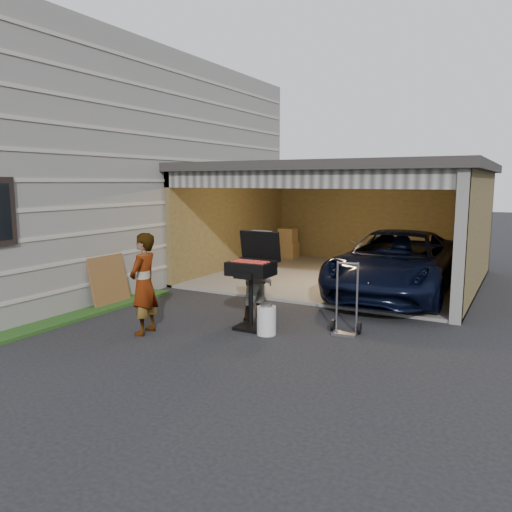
# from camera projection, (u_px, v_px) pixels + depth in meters

# --- Properties ---
(ground) EXTENTS (80.00, 80.00, 0.00)m
(ground) POSITION_uv_depth(u_px,v_px,m) (150.00, 346.00, 7.56)
(ground) COLOR black
(ground) RESTS_ON ground
(house) EXTENTS (7.00, 11.00, 5.50)m
(house) POSITION_uv_depth(u_px,v_px,m) (74.00, 171.00, 13.49)
(house) COLOR #474744
(house) RESTS_ON ground
(garage) EXTENTS (6.80, 6.30, 2.90)m
(garage) POSITION_uv_depth(u_px,v_px,m) (347.00, 205.00, 12.80)
(garage) COLOR #605E59
(garage) RESTS_ON ground
(minivan) EXTENTS (2.33, 4.92, 1.36)m
(minivan) POSITION_uv_depth(u_px,v_px,m) (397.00, 265.00, 10.79)
(minivan) COLOR black
(minivan) RESTS_ON ground
(woman) EXTENTS (0.49, 0.66, 1.66)m
(woman) POSITION_uv_depth(u_px,v_px,m) (144.00, 284.00, 8.09)
(woman) COLOR silver
(woman) RESTS_ON ground
(man) EXTENTS (0.78, 0.90, 1.61)m
(man) POSITION_uv_depth(u_px,v_px,m) (263.00, 276.00, 8.91)
(man) COLOR #411F19
(man) RESTS_ON ground
(bbq_grill) EXTENTS (0.74, 0.65, 1.64)m
(bbq_grill) POSITION_uv_depth(u_px,v_px,m) (252.00, 272.00, 8.36)
(bbq_grill) COLOR black
(bbq_grill) RESTS_ON ground
(propane_tank) EXTENTS (0.32, 0.32, 0.47)m
(propane_tank) POSITION_uv_depth(u_px,v_px,m) (266.00, 321.00, 8.11)
(propane_tank) COLOR silver
(propane_tank) RESTS_ON ground
(plywood_panel) EXTENTS (0.26, 0.95, 1.04)m
(plywood_panel) POSITION_uv_depth(u_px,v_px,m) (109.00, 280.00, 10.00)
(plywood_panel) COLOR brown
(plywood_panel) RESTS_ON ground
(hand_truck) EXTENTS (0.51, 0.40, 1.19)m
(hand_truck) POSITION_uv_depth(u_px,v_px,m) (346.00, 320.00, 8.17)
(hand_truck) COLOR slate
(hand_truck) RESTS_ON ground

